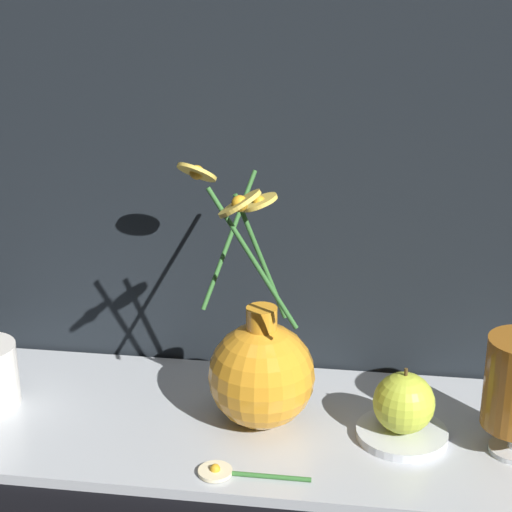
{
  "coord_description": "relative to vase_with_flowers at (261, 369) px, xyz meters",
  "views": [
    {
      "loc": [
        0.12,
        -0.85,
        0.53
      ],
      "look_at": [
        0.0,
        0.0,
        0.22
      ],
      "focal_mm": 60.0,
      "sensor_mm": 36.0,
      "label": 1
    }
  ],
  "objects": [
    {
      "name": "vase_with_flowers",
      "position": [
        0.0,
        0.0,
        0.0
      ],
      "size": [
        0.17,
        0.19,
        0.3
      ],
      "color": "orange",
      "rests_on": "shelf"
    },
    {
      "name": "ground_plane",
      "position": [
        -0.01,
        -0.0,
        -0.08
      ],
      "size": [
        6.0,
        6.0,
        0.0
      ],
      "primitive_type": "plane",
      "color": "black"
    },
    {
      "name": "loose_daisy",
      "position": [
        -0.02,
        -0.11,
        -0.06
      ],
      "size": [
        0.12,
        0.04,
        0.01
      ],
      "color": "#336B2D",
      "rests_on": "shelf"
    },
    {
      "name": "orange_fruit",
      "position": [
        0.16,
        -0.01,
        -0.02
      ],
      "size": [
        0.07,
        0.07,
        0.08
      ],
      "color": "#B7C638",
      "rests_on": "saucer_plate"
    },
    {
      "name": "shelf",
      "position": [
        -0.01,
        -0.0,
        -0.07
      ],
      "size": [
        0.78,
        0.28,
        0.01
      ],
      "color": "#B2B7BC",
      "rests_on": "ground_plane"
    },
    {
      "name": "saucer_plate",
      "position": [
        0.16,
        -0.01,
        -0.06
      ],
      "size": [
        0.1,
        0.1,
        0.01
      ],
      "color": "silver",
      "rests_on": "shelf"
    }
  ]
}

